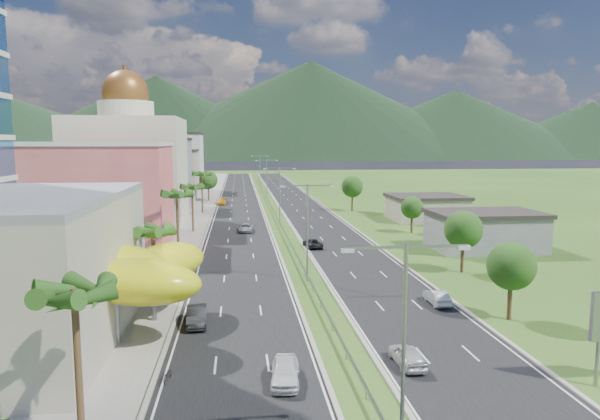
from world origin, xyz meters
name	(u,v)px	position (x,y,z in m)	size (l,w,h in m)	color
ground	(321,308)	(0.00, 0.00, 0.00)	(500.00, 500.00, 0.00)	#2D5119
road_left	(239,203)	(-7.50, 90.00, 0.02)	(11.00, 260.00, 0.04)	black
road_right	(297,202)	(7.50, 90.00, 0.02)	(11.00, 260.00, 0.04)	black
sidewalk_left	(202,203)	(-17.00, 90.00, 0.06)	(7.00, 260.00, 0.12)	gray
median_guardrail	(272,208)	(0.00, 71.99, 0.62)	(0.10, 216.06, 0.76)	gray
streetlight_median_a	(404,333)	(0.00, -25.00, 6.75)	(6.04, 0.25, 11.00)	gray
streetlight_median_b	(307,222)	(0.00, 10.00, 6.75)	(6.04, 0.25, 11.00)	gray
streetlight_median_c	(280,190)	(0.00, 50.00, 6.75)	(6.04, 0.25, 11.00)	gray
streetlight_median_d	(267,175)	(0.00, 95.00, 6.75)	(6.04, 0.25, 11.00)	gray
streetlight_median_e	(260,167)	(0.00, 140.00, 6.75)	(6.04, 0.25, 11.00)	gray
lime_canopy	(86,273)	(-20.00, -4.00, 4.99)	(18.00, 15.00, 7.40)	yellow
pink_shophouse	(97,198)	(-28.00, 32.00, 7.50)	(20.00, 15.00, 15.00)	#CD5458
domed_building	(128,165)	(-28.00, 55.00, 11.35)	(20.00, 20.00, 28.70)	beige
midrise_grey	(155,175)	(-27.00, 80.00, 8.00)	(16.00, 15.00, 16.00)	slate
midrise_beige	(167,175)	(-27.00, 102.00, 6.50)	(16.00, 15.00, 13.00)	#A59E88
midrise_white	(177,163)	(-27.00, 125.00, 9.00)	(16.00, 15.00, 18.00)	silver
shed_near	(485,232)	(28.00, 25.00, 2.50)	(15.00, 10.00, 5.00)	slate
shed_far	(426,209)	(30.00, 55.00, 2.20)	(14.00, 12.00, 4.40)	#A59E88
palm_tree_a	(74,299)	(-15.50, -22.00, 8.02)	(3.60, 3.60, 9.10)	#47301C
palm_tree_b	(153,234)	(-15.50, 2.00, 7.06)	(3.60, 3.60, 8.10)	#47301C
palm_tree_c	(177,197)	(-15.50, 22.00, 8.50)	(3.60, 3.60, 9.60)	#47301C
palm_tree_d	(192,189)	(-15.50, 45.00, 7.54)	(3.60, 3.60, 8.60)	#47301C
palm_tree_e	(202,176)	(-15.50, 70.00, 8.31)	(3.60, 3.60, 9.40)	#47301C
leafy_tree_lfar	(208,180)	(-15.50, 95.00, 5.58)	(4.90, 4.90, 8.05)	#47301C
leafy_tree_ra	(511,266)	(16.00, -5.00, 4.78)	(4.20, 4.20, 6.90)	#47301C
leafy_tree_rb	(463,230)	(19.00, 12.00, 5.18)	(4.55, 4.55, 7.47)	#47301C
leafy_tree_rc	(412,208)	(22.00, 40.00, 4.37)	(3.85, 3.85, 6.33)	#47301C
leafy_tree_rd	(352,187)	(18.00, 70.00, 5.58)	(4.90, 4.90, 8.05)	#47301C
mountain_ridge	(311,159)	(60.00, 450.00, 0.00)	(860.00, 140.00, 90.00)	black
car_white_near_left	(285,371)	(-4.71, -15.29, 0.81)	(1.82, 4.52, 1.54)	white
car_dark_left	(197,316)	(-11.26, -3.33, 0.82)	(1.65, 4.73, 1.56)	black
car_silver_mid_left	(246,228)	(-6.32, 44.05, 0.74)	(2.31, 5.00, 1.39)	#9D9FA5
car_yellow_far_left	(222,202)	(-11.79, 85.99, 0.81)	(2.16, 5.30, 1.54)	orange
car_white_near_right	(407,355)	(4.00, -13.54, 0.76)	(1.71, 4.24, 1.44)	silver
car_silver_right	(437,297)	(11.30, -0.05, 0.73)	(1.47, 4.21, 1.39)	#B3B7BC
car_dark_far_right	(312,243)	(3.20, 28.90, 0.69)	(2.14, 4.64, 1.29)	black
motorcycle	(168,373)	(-12.30, -14.23, 0.59)	(0.52, 1.71, 1.10)	black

